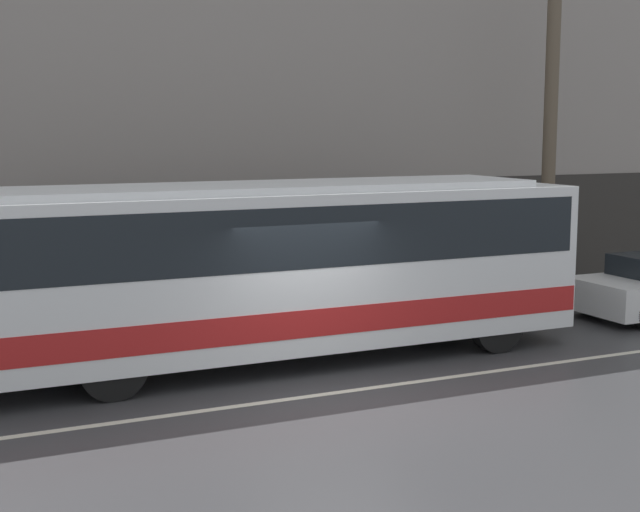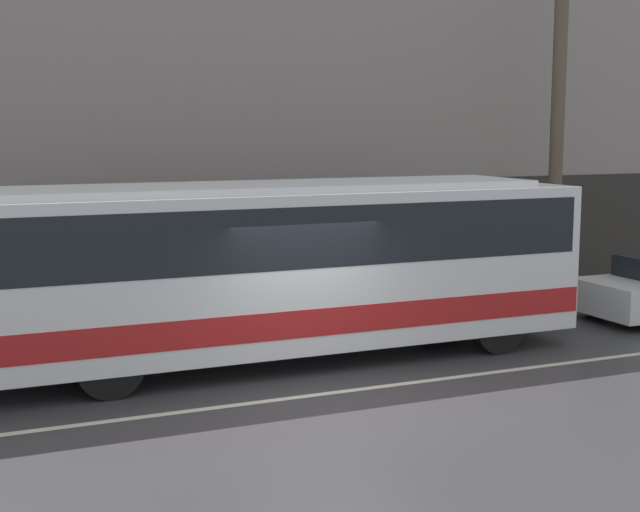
{
  "view_description": "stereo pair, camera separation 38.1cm",
  "coord_description": "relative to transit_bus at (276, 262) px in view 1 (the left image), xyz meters",
  "views": [
    {
      "loc": [
        -5.62,
        -11.83,
        4.0
      ],
      "look_at": [
        0.79,
        2.17,
        1.78
      ],
      "focal_mm": 50.0,
      "sensor_mm": 36.0,
      "label": 1
    },
    {
      "loc": [
        -5.27,
        -11.98,
        4.0
      ],
      "look_at": [
        0.79,
        2.17,
        1.78
      ],
      "focal_mm": 50.0,
      "sensor_mm": 36.0,
      "label": 2
    }
  ],
  "objects": [
    {
      "name": "lane_stripe",
      "position": [
        0.04,
        -2.17,
        -1.73
      ],
      "size": [
        54.0,
        0.14,
        0.01
      ],
      "color": "beige",
      "rests_on": "ground_plane"
    },
    {
      "name": "transit_bus",
      "position": [
        0.0,
        0.0,
        0.0
      ],
      "size": [
        10.88,
        2.56,
        3.07
      ],
      "color": "white",
      "rests_on": "ground_plane"
    },
    {
      "name": "sidewalk",
      "position": [
        0.04,
        3.11,
        -1.66
      ],
      "size": [
        60.0,
        2.56,
        0.14
      ],
      "color": "gray",
      "rests_on": "ground_plane"
    },
    {
      "name": "building_facade",
      "position": [
        0.04,
        4.53,
        4.07
      ],
      "size": [
        60.0,
        0.35,
        12.01
      ],
      "color": "gray",
      "rests_on": "ground_plane"
    },
    {
      "name": "utility_pole_near",
      "position": [
        7.79,
        2.52,
        2.79
      ],
      "size": [
        0.31,
        0.31,
        8.77
      ],
      "color": "brown",
      "rests_on": "sidewalk"
    },
    {
      "name": "pedestrian_waiting",
      "position": [
        -3.22,
        3.49,
        -0.88
      ],
      "size": [
        0.36,
        0.36,
        1.55
      ],
      "color": "navy",
      "rests_on": "sidewalk"
    },
    {
      "name": "ground_plane",
      "position": [
        0.04,
        -2.17,
        -1.73
      ],
      "size": [
        60.0,
        60.0,
        0.0
      ],
      "primitive_type": "plane",
      "color": "#38383A"
    }
  ]
}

